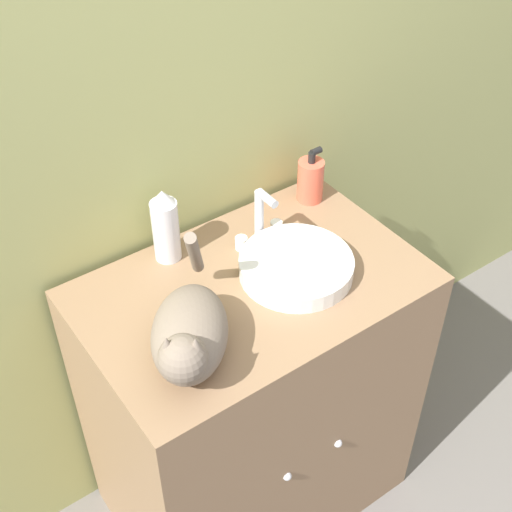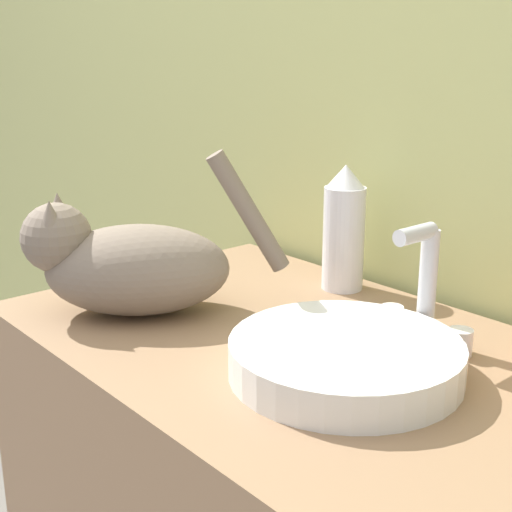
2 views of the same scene
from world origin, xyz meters
The scene contains 5 objects.
wall_back centered at (0.00, 0.58, 1.25)m, with size 6.00×0.05×2.50m.
sink_basin centered at (0.11, 0.24, 0.94)m, with size 0.28×0.28×0.05m.
faucet centered at (0.11, 0.39, 0.98)m, with size 0.14×0.08×0.17m.
cat centered at (-0.24, 0.15, 0.99)m, with size 0.29×0.35×0.24m.
spray_bottle centered at (-0.11, 0.48, 1.02)m, with size 0.07×0.07×0.20m.
Camera 2 is at (0.64, -0.35, 1.30)m, focal length 50.00 mm.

